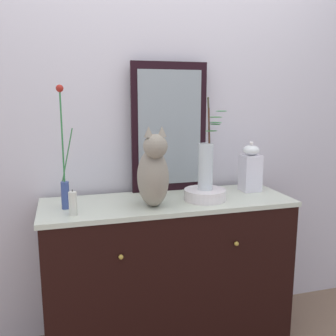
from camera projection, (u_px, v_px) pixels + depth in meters
The scene contains 9 objects.
wall_back at pixel (154, 118), 2.28m from camera, with size 4.40×0.08×2.60m, color silver.
sideboard at pixel (168, 274), 2.15m from camera, with size 1.37×0.49×0.87m.
mirror_leaning at pixel (169, 128), 2.22m from camera, with size 0.45×0.03×0.76m.
cat_sitting at pixel (153, 173), 1.93m from camera, with size 0.16×0.44×0.42m.
vase_slim_green at pixel (64, 174), 1.88m from camera, with size 0.07×0.04×0.62m.
bowl_porcelain at pixel (205, 195), 2.07m from camera, with size 0.23×0.23×0.06m, color white.
vase_glass_clear at pixel (206, 164), 2.04m from camera, with size 0.15×0.12×0.50m.
jar_lidded_porcelain at pixel (250, 169), 2.25m from camera, with size 0.11×0.11×0.30m.
candle_pillar at pixel (73, 203), 1.80m from camera, with size 0.04×0.04×0.13m.
Camera 1 is at (-0.54, -1.92, 1.44)m, focal length 40.37 mm.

